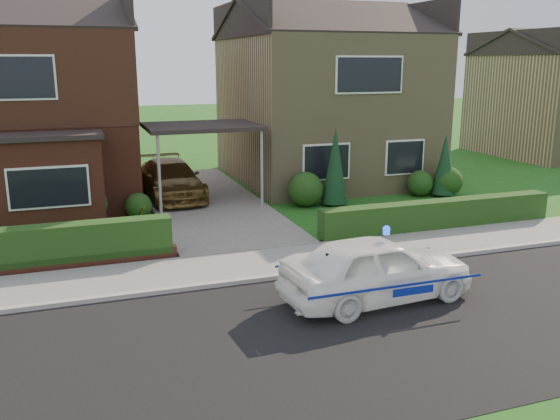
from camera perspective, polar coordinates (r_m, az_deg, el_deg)
name	(u,v)px	position (r m, az deg, el deg)	size (l,w,h in m)	color
ground	(333,336)	(11.07, 5.17, -11.95)	(120.00, 120.00, 0.00)	#195115
road	(333,336)	(11.07, 5.17, -11.95)	(60.00, 6.00, 0.02)	black
kerb	(278,277)	(13.65, -0.16, -6.45)	(60.00, 0.16, 0.12)	#9E9993
sidewalk	(264,263)	(14.59, -1.52, -5.12)	(60.00, 2.00, 0.10)	slate
driveway	(204,202)	(21.01, -7.32, 0.81)	(3.80, 12.00, 0.12)	#666059
house_left	(20,92)	(23.00, -23.71, 10.35)	(7.50, 9.53, 7.25)	brown
house_right	(323,91)	(25.12, 4.19, 11.36)	(7.50, 8.06, 7.25)	#917E59
carport_link	(202,128)	(20.53, -7.52, 7.85)	(3.80, 3.00, 2.77)	black
dwarf_wall	(11,269)	(15.15, -24.50, -5.19)	(7.70, 0.25, 0.36)	brown
hedge_left	(12,274)	(15.34, -24.39, -5.64)	(7.50, 0.55, 0.90)	black
hedge_right	(437,230)	(18.17, 14.90, -1.87)	(7.50, 0.55, 0.80)	black
shrub_left_mid	(85,205)	(18.79, -18.25, 0.50)	(1.32, 1.32, 1.32)	black
shrub_left_near	(138,206)	(19.22, -13.47, 0.38)	(0.84, 0.84, 0.84)	black
shrub_right_near	(305,189)	(20.30, 2.46, 2.01)	(1.20, 1.20, 1.20)	black
shrub_right_mid	(420,183)	(22.50, 13.32, 2.52)	(0.96, 0.96, 0.96)	black
shrub_right_far	(448,181)	(22.80, 15.85, 2.67)	(1.08, 1.08, 1.08)	black
conifer_a	(335,168)	(20.38, 5.31, 4.01)	(0.90, 0.90, 2.60)	black
conifer_b	(444,167)	(22.58, 15.53, 4.03)	(0.90, 0.90, 2.20)	black
neighbour_right	(555,105)	(34.89, 24.94, 9.12)	(6.50, 7.00, 5.20)	#917E59
police_car	(377,269)	(12.42, 9.30, -5.64)	(3.76, 4.20, 1.56)	white
driveway_car	(171,179)	(21.47, -10.46, 2.93)	(1.84, 4.52, 1.31)	brown
potted_plant_b	(140,218)	(17.95, -13.30, -0.79)	(0.39, 0.32, 0.71)	gray
potted_plant_c	(91,233)	(16.72, -17.70, -2.12)	(0.42, 0.42, 0.74)	gray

